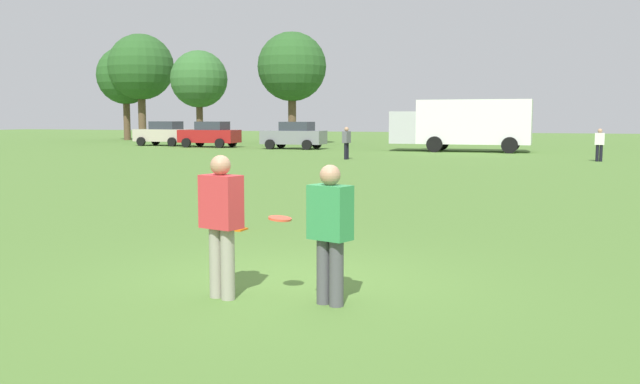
{
  "coord_description": "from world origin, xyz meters",
  "views": [
    {
      "loc": [
        3.39,
        -7.9,
        2.1
      ],
      "look_at": [
        0.38,
        0.05,
        1.18
      ],
      "focal_mm": 38.84,
      "sensor_mm": 36.0,
      "label": 1
    }
  ],
  "objects_px": {
    "traffic_cone": "(237,218)",
    "bystander_sideline_watcher": "(600,143)",
    "parked_car_mid_left": "(210,134)",
    "bystander_far_jogger": "(346,141)",
    "player_thrower": "(221,218)",
    "box_truck": "(464,123)",
    "frisbee": "(280,219)",
    "parked_car_near_left": "(164,133)",
    "player_defender": "(330,227)",
    "parked_car_center": "(294,135)"
  },
  "relations": [
    {
      "from": "parked_car_mid_left",
      "to": "bystander_far_jogger",
      "type": "relative_size",
      "value": 2.62
    },
    {
      "from": "frisbee",
      "to": "bystander_sideline_watcher",
      "type": "distance_m",
      "value": 28.85
    },
    {
      "from": "player_thrower",
      "to": "bystander_far_jogger",
      "type": "relative_size",
      "value": 1.02
    },
    {
      "from": "bystander_sideline_watcher",
      "to": "parked_car_mid_left",
      "type": "bearing_deg",
      "value": 163.47
    },
    {
      "from": "bystander_sideline_watcher",
      "to": "box_truck",
      "type": "bearing_deg",
      "value": 135.41
    },
    {
      "from": "box_truck",
      "to": "parked_car_near_left",
      "type": "bearing_deg",
      "value": 177.24
    },
    {
      "from": "frisbee",
      "to": "bystander_far_jogger",
      "type": "relative_size",
      "value": 0.17
    },
    {
      "from": "player_thrower",
      "to": "parked_car_mid_left",
      "type": "height_order",
      "value": "parked_car_mid_left"
    },
    {
      "from": "bystander_far_jogger",
      "to": "parked_car_center",
      "type": "bearing_deg",
      "value": 125.44
    },
    {
      "from": "player_thrower",
      "to": "bystander_sideline_watcher",
      "type": "distance_m",
      "value": 29.14
    },
    {
      "from": "player_defender",
      "to": "player_thrower",
      "type": "bearing_deg",
      "value": -172.07
    },
    {
      "from": "traffic_cone",
      "to": "bystander_sideline_watcher",
      "type": "xyz_separation_m",
      "value": [
        6.78,
        24.32,
        0.66
      ]
    },
    {
      "from": "frisbee",
      "to": "parked_car_center",
      "type": "relative_size",
      "value": 0.06
    },
    {
      "from": "parked_car_near_left",
      "to": "parked_car_mid_left",
      "type": "bearing_deg",
      "value": -13.11
    },
    {
      "from": "parked_car_mid_left",
      "to": "box_truck",
      "type": "height_order",
      "value": "box_truck"
    },
    {
      "from": "traffic_cone",
      "to": "frisbee",
      "type": "bearing_deg",
      "value": -56.74
    },
    {
      "from": "traffic_cone",
      "to": "parked_car_mid_left",
      "type": "xyz_separation_m",
      "value": [
        -18.79,
        31.9,
        0.69
      ]
    },
    {
      "from": "player_defender",
      "to": "parked_car_mid_left",
      "type": "bearing_deg",
      "value": 121.53
    },
    {
      "from": "traffic_cone",
      "to": "parked_car_mid_left",
      "type": "relative_size",
      "value": 0.11
    },
    {
      "from": "player_defender",
      "to": "parked_car_center",
      "type": "height_order",
      "value": "parked_car_center"
    },
    {
      "from": "parked_car_center",
      "to": "bystander_sideline_watcher",
      "type": "distance_m",
      "value": 20.14
    },
    {
      "from": "parked_car_mid_left",
      "to": "bystander_far_jogger",
      "type": "height_order",
      "value": "parked_car_mid_left"
    },
    {
      "from": "parked_car_mid_left",
      "to": "bystander_sideline_watcher",
      "type": "height_order",
      "value": "parked_car_mid_left"
    },
    {
      "from": "player_defender",
      "to": "traffic_cone",
      "type": "height_order",
      "value": "player_defender"
    },
    {
      "from": "player_thrower",
      "to": "parked_car_mid_left",
      "type": "relative_size",
      "value": 0.39
    },
    {
      "from": "parked_car_center",
      "to": "player_thrower",
      "type": "bearing_deg",
      "value": -68.38
    },
    {
      "from": "parked_car_mid_left",
      "to": "bystander_far_jogger",
      "type": "bearing_deg",
      "value": -36.97
    },
    {
      "from": "player_defender",
      "to": "frisbee",
      "type": "xyz_separation_m",
      "value": [
        -0.62,
        0.02,
        0.06
      ]
    },
    {
      "from": "player_defender",
      "to": "parked_car_mid_left",
      "type": "height_order",
      "value": "parked_car_mid_left"
    },
    {
      "from": "parked_car_center",
      "to": "traffic_cone",
      "type": "bearing_deg",
      "value": -68.97
    },
    {
      "from": "player_thrower",
      "to": "player_defender",
      "type": "xyz_separation_m",
      "value": [
        1.27,
        0.18,
        -0.06
      ]
    },
    {
      "from": "bystander_far_jogger",
      "to": "parked_car_near_left",
      "type": "bearing_deg",
      "value": 148.05
    },
    {
      "from": "traffic_cone",
      "to": "bystander_sideline_watcher",
      "type": "distance_m",
      "value": 25.25
    },
    {
      "from": "player_defender",
      "to": "parked_car_near_left",
      "type": "distance_m",
      "value": 45.82
    },
    {
      "from": "player_defender",
      "to": "box_truck",
      "type": "relative_size",
      "value": 0.18
    },
    {
      "from": "parked_car_near_left",
      "to": "bystander_far_jogger",
      "type": "distance_m",
      "value": 21.47
    },
    {
      "from": "frisbee",
      "to": "parked_car_near_left",
      "type": "xyz_separation_m",
      "value": [
        -26.1,
        37.21,
        -0.02
      ]
    },
    {
      "from": "parked_car_near_left",
      "to": "player_defender",
      "type": "bearing_deg",
      "value": -54.34
    },
    {
      "from": "box_truck",
      "to": "bystander_sideline_watcher",
      "type": "distance_m",
      "value": 10.8
    },
    {
      "from": "bystander_far_jogger",
      "to": "frisbee",
      "type": "bearing_deg",
      "value": -73.05
    },
    {
      "from": "player_thrower",
      "to": "box_truck",
      "type": "bearing_deg",
      "value": 94.77
    },
    {
      "from": "parked_car_near_left",
      "to": "bystander_far_jogger",
      "type": "xyz_separation_m",
      "value": [
        18.22,
        -11.36,
        -0.0
      ]
    },
    {
      "from": "box_truck",
      "to": "parked_car_center",
      "type": "bearing_deg",
      "value": -177.63
    },
    {
      "from": "player_thrower",
      "to": "player_defender",
      "type": "bearing_deg",
      "value": 7.93
    },
    {
      "from": "frisbee",
      "to": "bystander_far_jogger",
      "type": "distance_m",
      "value": 27.03
    },
    {
      "from": "parked_car_mid_left",
      "to": "bystander_sideline_watcher",
      "type": "bearing_deg",
      "value": -16.53
    },
    {
      "from": "player_thrower",
      "to": "bystander_far_jogger",
      "type": "bearing_deg",
      "value": 105.51
    },
    {
      "from": "frisbee",
      "to": "parked_car_near_left",
      "type": "bearing_deg",
      "value": 125.04
    },
    {
      "from": "frisbee",
      "to": "parked_car_mid_left",
      "type": "xyz_separation_m",
      "value": [
        -21.58,
        36.16,
        -0.02
      ]
    },
    {
      "from": "parked_car_center",
      "to": "bystander_sideline_watcher",
      "type": "bearing_deg",
      "value": -20.62
    }
  ]
}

